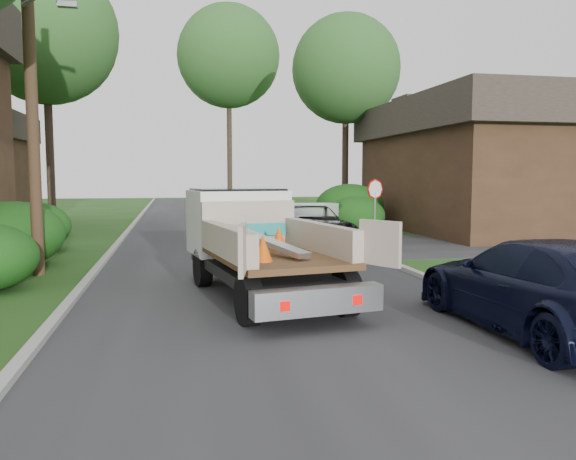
{
  "coord_description": "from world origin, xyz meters",
  "views": [
    {
      "loc": [
        -2.05,
        -10.45,
        2.55
      ],
      "look_at": [
        0.81,
        3.46,
        1.2
      ],
      "focal_mm": 35.0,
      "sensor_mm": 36.0,
      "label": 1
    }
  ],
  "objects_px": {
    "navy_suv": "(542,286)",
    "tree_center_far": "(229,57)",
    "stop_sign": "(375,198)",
    "black_pickup": "(309,227)",
    "flatbed_truck": "(251,236)",
    "house_right": "(493,164)",
    "tree_left_far": "(45,32)",
    "tree_right_far": "(346,69)",
    "utility_pole": "(31,72)"
  },
  "relations": [
    {
      "from": "navy_suv",
      "to": "tree_center_far",
      "type": "bearing_deg",
      "value": -86.6
    },
    {
      "from": "stop_sign",
      "to": "navy_suv",
      "type": "distance_m",
      "value": 11.63
    },
    {
      "from": "black_pickup",
      "to": "navy_suv",
      "type": "relative_size",
      "value": 1.04
    },
    {
      "from": "flatbed_truck",
      "to": "house_right",
      "type": "bearing_deg",
      "value": 33.04
    },
    {
      "from": "tree_left_far",
      "to": "tree_right_far",
      "type": "relative_size",
      "value": 1.06
    },
    {
      "from": "utility_pole",
      "to": "tree_left_far",
      "type": "bearing_deg",
      "value": 99.54
    },
    {
      "from": "utility_pole",
      "to": "black_pickup",
      "type": "xyz_separation_m",
      "value": [
        8.15,
        3.84,
        -4.39
      ]
    },
    {
      "from": "stop_sign",
      "to": "house_right",
      "type": "xyz_separation_m",
      "value": [
        7.8,
        5.0,
        1.38
      ]
    },
    {
      "from": "flatbed_truck",
      "to": "navy_suv",
      "type": "relative_size",
      "value": 1.16
    },
    {
      "from": "tree_right_far",
      "to": "house_right",
      "type": "bearing_deg",
      "value": -47.49
    },
    {
      "from": "stop_sign",
      "to": "house_right",
      "type": "distance_m",
      "value": 9.37
    },
    {
      "from": "tree_center_far",
      "to": "tree_right_far",
      "type": "bearing_deg",
      "value": -61.19
    },
    {
      "from": "stop_sign",
      "to": "tree_left_far",
      "type": "height_order",
      "value": "tree_left_far"
    },
    {
      "from": "stop_sign",
      "to": "house_right",
      "type": "relative_size",
      "value": 0.19
    },
    {
      "from": "stop_sign",
      "to": "tree_left_far",
      "type": "distance_m",
      "value": 16.65
    },
    {
      "from": "tree_right_far",
      "to": "black_pickup",
      "type": "distance_m",
      "value": 14.4
    },
    {
      "from": "tree_right_far",
      "to": "flatbed_truck",
      "type": "height_order",
      "value": "tree_right_far"
    },
    {
      "from": "house_right",
      "to": "tree_center_far",
      "type": "bearing_deg",
      "value": 124.51
    },
    {
      "from": "utility_pole",
      "to": "black_pickup",
      "type": "relative_size",
      "value": 1.78
    },
    {
      "from": "utility_pole",
      "to": "tree_center_far",
      "type": "distance_m",
      "value": 26.75
    },
    {
      "from": "stop_sign",
      "to": "tree_center_far",
      "type": "distance_m",
      "value": 23.15
    },
    {
      "from": "tree_center_far",
      "to": "navy_suv",
      "type": "relative_size",
      "value": 2.69
    },
    {
      "from": "utility_pole",
      "to": "tree_left_far",
      "type": "xyz_separation_m",
      "value": [
        -2.02,
        12.02,
        3.81
      ]
    },
    {
      "from": "utility_pole",
      "to": "tree_right_far",
      "type": "distance_m",
      "value": 20.12
    },
    {
      "from": "utility_pole",
      "to": "tree_center_far",
      "type": "bearing_deg",
      "value": 73.35
    },
    {
      "from": "tree_right_far",
      "to": "tree_center_far",
      "type": "bearing_deg",
      "value": 118.81
    },
    {
      "from": "house_right",
      "to": "tree_left_far",
      "type": "height_order",
      "value": "tree_left_far"
    },
    {
      "from": "tree_right_far",
      "to": "stop_sign",
      "type": "bearing_deg",
      "value": -101.81
    },
    {
      "from": "tree_left_far",
      "to": "tree_center_far",
      "type": "relative_size",
      "value": 0.84
    },
    {
      "from": "flatbed_truck",
      "to": "tree_center_far",
      "type": "bearing_deg",
      "value": 76.13
    },
    {
      "from": "flatbed_truck",
      "to": "navy_suv",
      "type": "xyz_separation_m",
      "value": [
        4.15,
        -4.43,
        -0.45
      ]
    },
    {
      "from": "house_right",
      "to": "flatbed_truck",
      "type": "relative_size",
      "value": 2.06
    },
    {
      "from": "stop_sign",
      "to": "flatbed_truck",
      "type": "height_order",
      "value": "stop_sign"
    },
    {
      "from": "tree_left_far",
      "to": "flatbed_truck",
      "type": "xyz_separation_m",
      "value": [
        7.15,
        -15.07,
        -7.75
      ]
    },
    {
      "from": "tree_right_far",
      "to": "navy_suv",
      "type": "height_order",
      "value": "tree_right_far"
    },
    {
      "from": "flatbed_truck",
      "to": "navy_suv",
      "type": "distance_m",
      "value": 6.09
    },
    {
      "from": "stop_sign",
      "to": "tree_right_far",
      "type": "relative_size",
      "value": 0.22
    },
    {
      "from": "tree_left_far",
      "to": "tree_center_far",
      "type": "bearing_deg",
      "value": 53.84
    },
    {
      "from": "utility_pole",
      "to": "tree_center_far",
      "type": "xyz_separation_m",
      "value": [
        7.48,
        25.02,
        5.81
      ]
    },
    {
      "from": "utility_pole",
      "to": "stop_sign",
      "type": "bearing_deg",
      "value": 20.62
    },
    {
      "from": "house_right",
      "to": "navy_suv",
      "type": "xyz_separation_m",
      "value": [
        -9.2,
        -16.5,
        -2.37
      ]
    },
    {
      "from": "stop_sign",
      "to": "tree_center_far",
      "type": "xyz_separation_m",
      "value": [
        -3.2,
        21.0,
        9.2
      ]
    },
    {
      "from": "utility_pole",
      "to": "flatbed_truck",
      "type": "relative_size",
      "value": 1.59
    },
    {
      "from": "utility_pole",
      "to": "tree_left_far",
      "type": "distance_m",
      "value": 12.77
    },
    {
      "from": "flatbed_truck",
      "to": "black_pickup",
      "type": "distance_m",
      "value": 7.54
    },
    {
      "from": "tree_center_far",
      "to": "navy_suv",
      "type": "bearing_deg",
      "value": -86.83
    },
    {
      "from": "stop_sign",
      "to": "tree_right_far",
      "type": "distance_m",
      "value": 13.08
    },
    {
      "from": "tree_center_far",
      "to": "stop_sign",
      "type": "bearing_deg",
      "value": -81.34
    },
    {
      "from": "tree_right_far",
      "to": "flatbed_truck",
      "type": "bearing_deg",
      "value": -113.48
    },
    {
      "from": "tree_left_far",
      "to": "navy_suv",
      "type": "xyz_separation_m",
      "value": [
        11.3,
        -19.5,
        -8.19
      ]
    }
  ]
}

